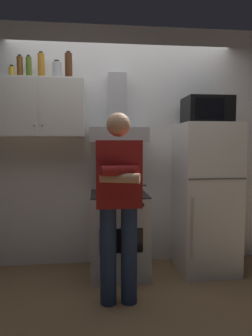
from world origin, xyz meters
name	(u,v)px	position (x,y,z in m)	size (l,w,h in m)	color
ground_plane	(126,283)	(0.00, 0.00, 0.00)	(7.00, 7.00, 0.00)	olive
back_wall_tiled	(121,147)	(0.00, 0.60, 1.35)	(4.80, 0.10, 2.70)	white
upper_cabinet	(42,109)	(-0.85, 0.37, 1.75)	(0.90, 0.37, 0.60)	white
stove_oven	(119,233)	(-0.05, 0.25, 0.43)	(0.60, 0.62, 0.87)	silver
range_hood	(118,124)	(-0.05, 0.38, 1.60)	(0.60, 0.44, 0.75)	#B7BABF
refrigerator	(206,197)	(0.90, 0.25, 0.80)	(0.60, 0.62, 1.60)	white
microwave	(207,111)	(0.90, 0.27, 1.74)	(0.48, 0.37, 0.28)	black
person_standing	(119,201)	(-0.10, -0.36, 0.90)	(0.38, 0.33, 1.64)	navy
cooking_pot	(132,189)	(0.08, 0.13, 0.92)	(0.28, 0.18, 0.10)	#B7BABF
bottle_rum_dark	(69,66)	(-0.56, 0.37, 2.19)	(0.08, 0.08, 0.29)	#47230F
bottle_olive_oil	(29,68)	(-0.96, 0.36, 2.16)	(0.06, 0.06, 0.24)	#4C6B19
bottle_beer_brown	(20,68)	(-1.06, 0.37, 2.16)	(0.06, 0.06, 0.24)	brown
bottle_canister_steel	(57,70)	(-0.68, 0.34, 2.14)	(0.09, 0.09, 0.19)	#B2B5BA
bottle_liquor_amber	(41,67)	(-0.85, 0.40, 2.19)	(0.07, 0.07, 0.29)	#B7721E
bottle_spice_jar	(12,72)	(-1.14, 0.36, 2.11)	(0.06, 0.06, 0.14)	gold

